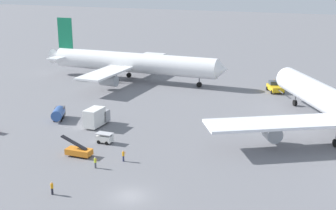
% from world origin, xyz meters
% --- Properties ---
extents(ground_plane, '(600.00, 600.00, 0.00)m').
position_xyz_m(ground_plane, '(0.00, 0.00, 0.00)').
color(ground_plane, slate).
extents(airliner_at_gate_left, '(50.40, 39.30, 15.68)m').
position_xyz_m(airliner_at_gate_left, '(-30.05, 57.12, 4.79)').
color(airliner_at_gate_left, white).
rests_on(airliner_at_gate_left, ground).
extents(pushback_tug, '(5.27, 8.10, 2.76)m').
position_xyz_m(pushback_tug, '(6.46, 60.49, 1.16)').
color(pushback_tug, gold).
rests_on(pushback_tug, ground).
extents(gse_catering_truck_tall, '(2.57, 5.91, 3.50)m').
position_xyz_m(gse_catering_truck_tall, '(-18.60, 21.74, 1.76)').
color(gse_catering_truck_tall, gray).
rests_on(gse_catering_truck_tall, ground).
extents(gse_baggage_cart_trailing, '(2.79, 1.68, 1.71)m').
position_xyz_m(gse_baggage_cart_trailing, '(-12.66, 14.81, 0.86)').
color(gse_baggage_cart_trailing, silver).
rests_on(gse_baggage_cart_trailing, ground).
extents(gse_fuel_bowser_stubby, '(3.86, 5.22, 2.40)m').
position_xyz_m(gse_fuel_bowser_stubby, '(-27.30, 22.10, 1.33)').
color(gse_fuel_bowser_stubby, '#2D5199').
rests_on(gse_fuel_bowser_stubby, ground).
extents(gse_belt_loader_portside, '(4.98, 2.02, 3.02)m').
position_xyz_m(gse_belt_loader_portside, '(-13.33, 8.34, 0.83)').
color(gse_belt_loader_portside, orange).
rests_on(gse_belt_loader_portside, ground).
extents(ground_crew_wing_walker_right, '(0.50, 0.36, 1.69)m').
position_xyz_m(ground_crew_wing_walker_right, '(-8.60, 5.59, 0.88)').
color(ground_crew_wing_walker_right, '#4C4C51').
rests_on(ground_crew_wing_walker_right, ground).
extents(ground_crew_ramp_agent_by_cones, '(0.45, 0.38, 1.73)m').
position_xyz_m(ground_crew_ramp_agent_by_cones, '(-9.16, -3.55, 0.90)').
color(ground_crew_ramp_agent_by_cones, black).
rests_on(ground_crew_ramp_agent_by_cones, ground).
extents(ground_crew_marshaller_foreground, '(0.38, 0.45, 1.73)m').
position_xyz_m(ground_crew_marshaller_foreground, '(-6.11, 9.34, 0.90)').
color(ground_crew_marshaller_foreground, '#2D3351').
rests_on(ground_crew_marshaller_foreground, ground).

